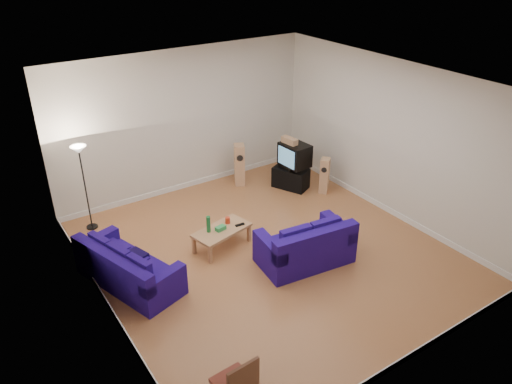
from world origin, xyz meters
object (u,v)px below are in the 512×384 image
coffee_table (222,231)px  tv_stand (291,178)px  sofa_three_seat (127,271)px  sofa_loveseat (306,248)px  television (295,155)px

coffee_table → tv_stand: 2.87m
tv_stand → coffee_table: bearing=-89.0°
sofa_three_seat → tv_stand: sofa_three_seat is taller
sofa_loveseat → tv_stand: sofa_loveseat is taller
sofa_three_seat → coffee_table: sofa_three_seat is taller
sofa_three_seat → television: 4.72m
coffee_table → television: (2.62, 1.21, 0.49)m
coffee_table → tv_stand: size_ratio=1.50×
sofa_loveseat → tv_stand: bearing=64.9°
sofa_three_seat → sofa_loveseat: 3.12m
sofa_three_seat → television: bearing=88.6°
coffee_table → television: 2.93m
television → tv_stand: bearing=-145.6°
sofa_loveseat → coffee_table: 1.62m
tv_stand → sofa_three_seat: bearing=-98.2°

